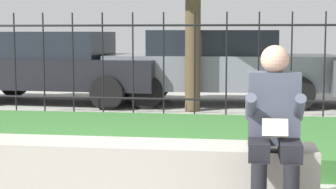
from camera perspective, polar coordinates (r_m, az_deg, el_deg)
stone_bench at (r=4.67m, az=-4.72°, el=-8.02°), size 3.12×0.49×0.47m
person_seated_reader at (r=4.18m, az=10.73°, el=-2.95°), size 0.42×0.73×1.27m
grass_berm at (r=6.69m, az=-1.16°, el=-4.53°), size 8.81×2.74×0.22m
iron_fence at (r=8.70m, az=1.14°, el=3.06°), size 6.81×0.03×1.68m
car_parked_left at (r=11.26m, az=-11.56°, el=2.93°), size 4.36×2.04×1.39m
car_parked_center at (r=10.81m, az=5.16°, el=2.99°), size 4.41×2.01×1.42m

